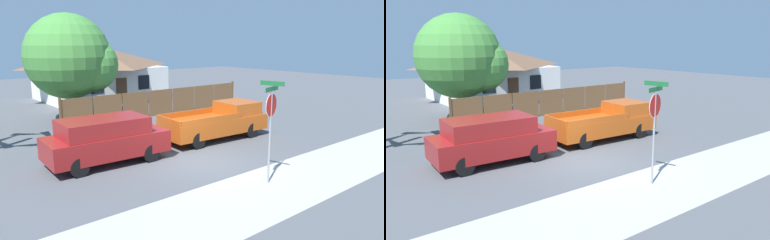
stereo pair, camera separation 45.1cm
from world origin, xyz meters
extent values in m
plane|color=#4C4F54|center=(0.00, 0.00, 0.00)|extent=(80.00, 80.00, 0.00)
cube|color=#A3A39E|center=(0.00, -3.60, 0.00)|extent=(36.00, 3.20, 0.01)
cube|color=brown|center=(-1.30, 8.97, 0.83)|extent=(1.81, 0.06, 1.65)
cube|color=brown|center=(0.58, 8.97, 0.83)|extent=(1.81, 0.06, 1.65)
cube|color=brown|center=(2.46, 8.97, 0.83)|extent=(1.81, 0.06, 1.65)
cube|color=brown|center=(4.34, 8.97, 0.83)|extent=(1.81, 0.06, 1.65)
cube|color=brown|center=(6.22, 8.97, 0.83)|extent=(1.81, 0.06, 1.65)
cube|color=brown|center=(8.10, 8.97, 0.83)|extent=(1.81, 0.06, 1.65)
cube|color=brown|center=(9.98, 8.97, 0.83)|extent=(1.81, 0.06, 1.65)
cube|color=brown|center=(-2.25, 8.97, 0.88)|extent=(0.12, 0.12, 1.75)
cube|color=brown|center=(10.92, 8.97, 0.88)|extent=(0.12, 0.12, 1.75)
cube|color=white|center=(4.45, 17.98, 1.33)|extent=(8.78, 7.36, 2.66)
pyramid|color=brown|center=(4.45, 17.98, 3.48)|extent=(9.48, 7.94, 1.65)
cube|color=black|center=(2.48, 14.28, 1.54)|extent=(1.00, 0.04, 1.10)
cube|color=black|center=(6.43, 14.28, 1.54)|extent=(1.00, 0.04, 1.10)
cube|color=brown|center=(4.45, 14.28, 1.00)|extent=(0.90, 0.04, 2.00)
cylinder|color=brown|center=(-0.87, 10.92, 0.99)|extent=(0.40, 0.40, 1.98)
sphere|color=#428438|center=(-0.87, 10.92, 3.85)|extent=(4.99, 4.99, 4.99)
sphere|color=#478F3C|center=(0.25, 10.30, 3.36)|extent=(3.24, 3.24, 3.24)
cube|color=maroon|center=(-2.92, 2.28, 0.76)|extent=(4.82, 2.28, 0.85)
cube|color=maroon|center=(-3.04, 2.29, 1.51)|extent=(3.40, 2.04, 0.64)
cube|color=black|center=(-1.47, 2.20, 1.51)|extent=(0.16, 1.78, 0.54)
cylinder|color=black|center=(-1.41, 3.10, 0.36)|extent=(0.72, 0.22, 0.72)
cylinder|color=black|center=(-1.51, 1.30, 0.36)|extent=(0.72, 0.22, 0.72)
cylinder|color=black|center=(-4.33, 3.26, 0.36)|extent=(0.72, 0.22, 0.72)
cylinder|color=black|center=(-4.43, 1.46, 0.36)|extent=(0.72, 0.22, 0.72)
cube|color=#B74C14|center=(2.86, 2.28, 0.73)|extent=(5.53, 2.29, 0.76)
cube|color=#B74C14|center=(4.35, 2.20, 1.42)|extent=(1.84, 1.93, 0.62)
cube|color=#B74C14|center=(1.99, 3.28, 1.25)|extent=(3.41, 0.27, 0.27)
cube|color=#B74C14|center=(1.89, 1.38, 1.25)|extent=(3.41, 0.27, 0.27)
cube|color=#B74C14|center=(0.18, 2.42, 1.25)|extent=(0.18, 1.90, 0.27)
cylinder|color=black|center=(4.58, 3.08, 0.37)|extent=(0.75, 0.22, 0.75)
cylinder|color=black|center=(4.49, 1.30, 0.37)|extent=(0.75, 0.22, 0.75)
cylinder|color=black|center=(1.22, 3.26, 0.37)|extent=(0.75, 0.22, 0.75)
cylinder|color=black|center=(1.13, 1.48, 0.37)|extent=(0.75, 0.22, 0.75)
cylinder|color=gray|center=(0.30, -3.16, 1.56)|extent=(0.07, 0.07, 3.13)
cylinder|color=red|center=(0.30, -3.16, 2.69)|extent=(0.74, 0.21, 0.76)
cylinder|color=white|center=(0.30, -3.16, 2.69)|extent=(0.78, 0.20, 0.80)
cube|color=#19602D|center=(0.30, -3.16, 3.23)|extent=(0.91, 0.25, 0.15)
cube|color=#19602D|center=(0.30, -3.16, 3.41)|extent=(0.22, 0.82, 0.15)
camera|label=1|loc=(-9.38, -10.80, 4.77)|focal=35.00mm
camera|label=2|loc=(-9.03, -11.08, 4.77)|focal=35.00mm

